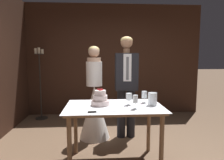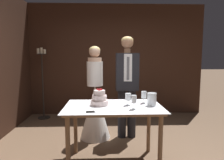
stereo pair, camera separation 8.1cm
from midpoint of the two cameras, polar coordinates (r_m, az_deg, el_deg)
wall_back at (r=5.08m, az=1.21°, el=5.72°), size 4.44×0.12×2.74m
cake_table at (r=2.71m, az=1.26°, el=-9.46°), size 1.29×0.81×0.80m
tiered_cake at (r=2.71m, az=-2.74°, el=-5.48°), size 0.24×0.24×0.23m
cake_knife at (r=2.39m, az=-3.27°, el=-9.00°), size 0.43×0.08×0.02m
wine_glass_near at (r=2.52m, az=7.24°, el=-5.66°), size 0.07×0.07×0.18m
wine_glass_middle at (r=2.86m, az=9.92°, el=-4.34°), size 0.07×0.07×0.17m
wine_glass_far at (r=2.71m, az=5.51°, el=-4.87°), size 0.08×0.08×0.16m
hurricane_candle at (r=2.74m, az=12.13°, el=-5.49°), size 0.12×0.12×0.17m
bride at (r=3.60m, az=-4.20°, el=-7.16°), size 0.54×0.54×1.64m
groom at (r=3.55m, az=4.96°, el=-0.56°), size 0.39×0.25×1.81m
candle_stand at (r=4.93m, az=-18.76°, el=-0.86°), size 0.28×0.28×1.66m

